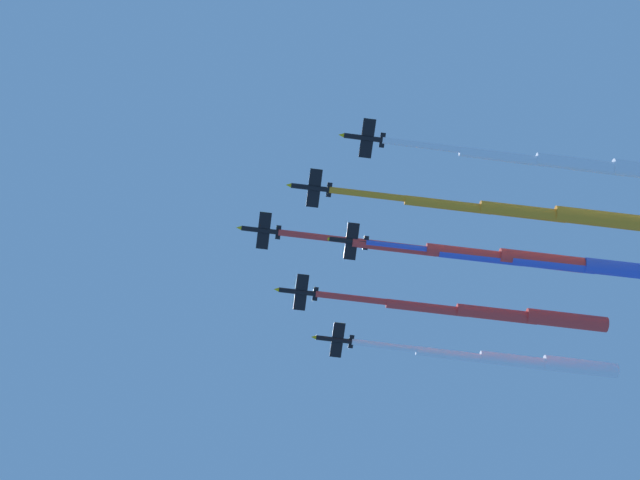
% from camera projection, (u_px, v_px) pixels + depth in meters
% --- Properties ---
extents(jet_lead, '(69.49, 42.62, 4.03)m').
position_uv_depth(jet_lead, '(472.00, 254.00, 228.20)').
color(jet_lead, black).
extents(jet_port_inner, '(68.86, 42.51, 4.03)m').
position_uv_depth(jet_port_inner, '(527.00, 212.00, 221.23)').
color(jet_port_inner, black).
extents(jet_starboard_inner, '(67.23, 41.29, 3.98)m').
position_uv_depth(jet_starboard_inner, '(500.00, 314.00, 229.72)').
color(jet_starboard_inner, black).
extents(jet_port_mid, '(68.84, 42.61, 4.13)m').
position_uv_depth(jet_port_mid, '(557.00, 263.00, 228.63)').
color(jet_port_mid, black).
extents(jet_starboard_mid, '(69.54, 42.31, 3.97)m').
position_uv_depth(jet_starboard_mid, '(584.00, 164.00, 217.65)').
color(jet_starboard_mid, black).
extents(jet_port_outer, '(64.28, 39.05, 4.02)m').
position_uv_depth(jet_port_outer, '(519.00, 361.00, 237.28)').
color(jet_port_outer, black).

